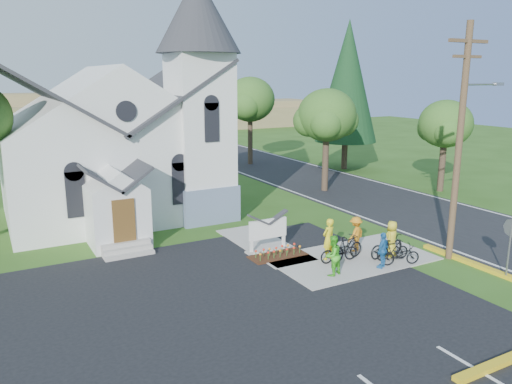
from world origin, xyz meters
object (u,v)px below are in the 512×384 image
cyclist_3 (356,234)px  cyclist_2 (383,250)px  church_sign (268,229)px  bike_1 (347,248)px  bike_0 (339,251)px  cyclist_4 (392,239)px  cyclist_1 (333,255)px  cyclist_0 (328,239)px  utility_pole (461,136)px  bike_3 (393,250)px  bike_2 (387,246)px  stop_sign (511,236)px  bike_4 (400,255)px

cyclist_3 → cyclist_2: bearing=62.8°
church_sign → bike_1: bearing=-50.2°
church_sign → bike_0: (1.90, -2.79, -0.50)m
cyclist_4 → bike_0: bearing=-37.6°
cyclist_4 → cyclist_2: bearing=9.4°
cyclist_1 → cyclist_4: (3.57, 0.44, -0.01)m
church_sign → cyclist_0: bearing=-54.0°
cyclist_0 → cyclist_3: bearing=175.4°
bike_0 → utility_pole: bearing=-107.7°
utility_pole → cyclist_4: 5.23m
utility_pole → cyclist_4: size_ratio=6.14×
bike_0 → cyclist_2: bearing=-136.1°
bike_0 → bike_1: bearing=-86.7°
bike_3 → bike_2: bearing=1.5°
cyclist_2 → stop_sign: bearing=114.4°
bike_0 → bike_2: bearing=-98.8°
stop_sign → cyclist_3: bearing=121.1°
church_sign → bike_2: bearing=-38.9°
church_sign → utility_pole: utility_pole is taller
church_sign → bike_1: (2.33, -2.80, -0.42)m
bike_0 → bike_2: (2.22, -0.53, 0.04)m
utility_pole → bike_0: utility_pole is taller
cyclist_0 → cyclist_2: bearing=112.8°
cyclist_1 → cyclist_4: size_ratio=1.01×
cyclist_1 → church_sign: bearing=-93.3°
cyclist_1 → bike_1: cyclist_1 is taller
bike_1 → bike_2: bearing=-115.0°
stop_sign → bike_0: (-4.73, 4.61, -1.26)m
bike_1 → cyclist_4: bearing=-115.4°
stop_sign → cyclist_2: bearing=138.2°
bike_3 → cyclist_3: bearing=30.6°
utility_pole → bike_2: (-2.44, 1.38, -4.84)m
cyclist_1 → bike_4: cyclist_1 is taller
bike_4 → cyclist_3: bearing=32.2°
cyclist_0 → cyclist_4: cyclist_0 is taller
bike_4 → bike_2: bearing=9.7°
utility_pole → bike_3: size_ratio=6.42×
bike_1 → bike_3: bearing=-128.0°
bike_2 → cyclist_3: (-0.70, 1.26, 0.29)m
bike_2 → bike_1: bearing=68.4°
church_sign → cyclist_2: size_ratio=1.44×
bike_3 → bike_4: 0.57m
cyclist_3 → cyclist_4: 1.61m
bike_1 → bike_3: 1.97m
church_sign → cyclist_4: size_ratio=1.35×
cyclist_4 → bike_3: bearing=30.4°
cyclist_4 → cyclist_3: bearing=-79.5°
bike_2 → cyclist_4: cyclist_4 is taller
cyclist_3 → bike_4: bearing=85.7°
church_sign → cyclist_0: size_ratio=1.20×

